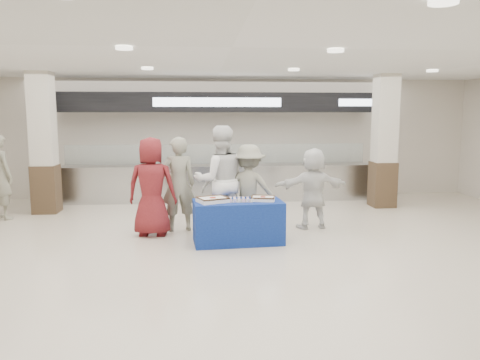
{
  "coord_description": "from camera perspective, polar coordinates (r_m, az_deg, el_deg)",
  "views": [
    {
      "loc": [
        -0.49,
        -6.78,
        2.28
      ],
      "look_at": [
        0.26,
        1.6,
        1.07
      ],
      "focal_mm": 35.0,
      "sensor_mm": 36.0,
      "label": 1
    }
  ],
  "objects": [
    {
      "name": "ground",
      "position": [
        7.17,
        -0.92,
        -10.37
      ],
      "size": [
        14.0,
        14.0,
        0.0
      ],
      "primitive_type": "plane",
      "color": "beige",
      "rests_on": "ground"
    },
    {
      "name": "serving_line",
      "position": [
        12.24,
        -2.75,
        2.89
      ],
      "size": [
        8.7,
        0.85,
        2.8
      ],
      "color": "#B3B6BA",
      "rests_on": "ground"
    },
    {
      "name": "column_left",
      "position": [
        11.56,
        -22.81,
        3.8
      ],
      "size": [
        0.55,
        0.55,
        3.2
      ],
      "color": "#382819",
      "rests_on": "ground"
    },
    {
      "name": "column_right",
      "position": [
        11.89,
        17.16,
        4.18
      ],
      "size": [
        0.55,
        0.55,
        3.2
      ],
      "color": "#382819",
      "rests_on": "ground"
    },
    {
      "name": "display_table",
      "position": [
        8.3,
        -0.25,
        -5.11
      ],
      "size": [
        1.61,
        0.9,
        0.75
      ],
      "primitive_type": "cube",
      "rotation": [
        0.0,
        0.0,
        0.08
      ],
      "color": "navy",
      "rests_on": "ground"
    },
    {
      "name": "sheet_cake_left",
      "position": [
        8.1,
        -3.35,
        -2.37
      ],
      "size": [
        0.59,
        0.53,
        0.1
      ],
      "color": "white",
      "rests_on": "display_table"
    },
    {
      "name": "sheet_cake_right",
      "position": [
        8.25,
        2.82,
        -2.22
      ],
      "size": [
        0.47,
        0.4,
        0.09
      ],
      "color": "white",
      "rests_on": "display_table"
    },
    {
      "name": "cupcake_tray",
      "position": [
        8.17,
        0.16,
        -2.4
      ],
      "size": [
        0.4,
        0.31,
        0.06
      ],
      "color": "silver",
      "rests_on": "display_table"
    },
    {
      "name": "civilian_maroon",
      "position": [
        8.83,
        -10.71,
        -0.81
      ],
      "size": [
        0.96,
        0.69,
        1.85
      ],
      "primitive_type": "imported",
      "rotation": [
        0.0,
        0.0,
        3.03
      ],
      "color": "maroon",
      "rests_on": "ground"
    },
    {
      "name": "soldier_a",
      "position": [
        9.11,
        -7.53,
        -0.52
      ],
      "size": [
        0.74,
        0.55,
        1.83
      ],
      "primitive_type": "imported",
      "rotation": [
        0.0,
        0.0,
        3.33
      ],
      "color": "gray",
      "rests_on": "ground"
    },
    {
      "name": "chef_tall",
      "position": [
        8.78,
        -2.42,
        -0.05
      ],
      "size": [
        1.09,
        0.9,
        2.05
      ],
      "primitive_type": "imported",
      "rotation": [
        0.0,
        0.0,
        3.27
      ],
      "color": "white",
      "rests_on": "ground"
    },
    {
      "name": "chef_short",
      "position": [
        9.04,
        -1.67,
        -1.24
      ],
      "size": [
        0.98,
        0.49,
        1.61
      ],
      "primitive_type": "imported",
      "rotation": [
        0.0,
        0.0,
        3.04
      ],
      "color": "white",
      "rests_on": "ground"
    },
    {
      "name": "soldier_b",
      "position": [
        8.85,
        1.08,
        -1.15
      ],
      "size": [
        1.22,
        0.89,
        1.7
      ],
      "primitive_type": "imported",
      "rotation": [
        0.0,
        0.0,
        2.88
      ],
      "color": "gray",
      "rests_on": "ground"
    },
    {
      "name": "civilian_white",
      "position": [
        9.37,
        8.87,
        -0.99
      ],
      "size": [
        1.54,
        0.64,
        1.61
      ],
      "primitive_type": "imported",
      "rotation": [
        0.0,
        0.0,
        3.26
      ],
      "color": "white",
      "rests_on": "ground"
    },
    {
      "name": "soldier_bg",
      "position": [
        11.29,
        -27.19,
        0.39
      ],
      "size": [
        0.81,
        0.75,
        1.86
      ],
      "primitive_type": "imported",
      "rotation": [
        0.0,
        0.0,
        2.54
      ],
      "color": "gray",
      "rests_on": "ground"
    }
  ]
}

